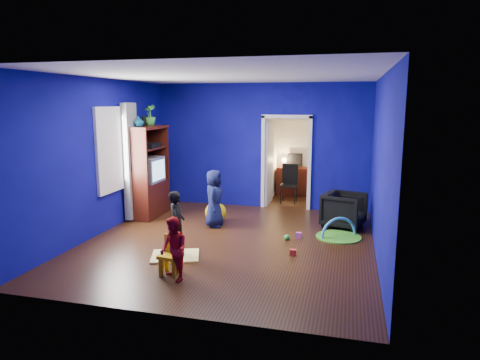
% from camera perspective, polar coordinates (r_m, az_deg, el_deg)
% --- Properties ---
extents(floor, '(5.00, 5.50, 0.01)m').
position_cam_1_polar(floor, '(7.71, -1.48, -8.25)').
color(floor, black).
rests_on(floor, ground).
extents(ceiling, '(5.00, 5.50, 0.01)m').
position_cam_1_polar(ceiling, '(7.32, -1.58, 13.80)').
color(ceiling, white).
rests_on(ceiling, wall_back).
extents(wall_back, '(5.00, 0.02, 2.90)m').
position_cam_1_polar(wall_back, '(10.03, 2.81, 4.54)').
color(wall_back, '#0A0965').
rests_on(wall_back, floor).
extents(wall_front, '(5.00, 0.02, 2.90)m').
position_cam_1_polar(wall_front, '(4.83, -10.53, -1.82)').
color(wall_front, '#0A0965').
rests_on(wall_front, floor).
extents(wall_left, '(0.02, 5.50, 2.90)m').
position_cam_1_polar(wall_left, '(8.41, -18.16, 2.94)').
color(wall_left, '#0A0965').
rests_on(wall_left, floor).
extents(wall_right, '(0.02, 5.50, 2.90)m').
position_cam_1_polar(wall_right, '(7.11, 18.23, 1.69)').
color(wall_right, '#0A0965').
rests_on(wall_right, floor).
extents(alcove, '(1.00, 1.75, 2.50)m').
position_cam_1_polar(alcove, '(10.81, 6.86, 3.82)').
color(alcove, silver).
rests_on(alcove, floor).
extents(armchair, '(0.95, 0.93, 0.70)m').
position_cam_1_polar(armchair, '(8.75, 13.70, -3.92)').
color(armchair, black).
rests_on(armchair, floor).
extents(child_black, '(0.41, 0.46, 1.06)m').
position_cam_1_polar(child_black, '(7.00, -8.42, -5.74)').
color(child_black, black).
rests_on(child_black, floor).
extents(child_navy, '(0.41, 0.59, 1.15)m').
position_cam_1_polar(child_navy, '(8.52, -3.47, -2.47)').
color(child_navy, '#10103C').
rests_on(child_navy, floor).
extents(toddler_red, '(0.55, 0.55, 0.90)m').
position_cam_1_polar(toddler_red, '(6.05, -8.84, -9.14)').
color(toddler_red, red).
rests_on(toddler_red, floor).
extents(vase, '(0.26, 0.26, 0.22)m').
position_cam_1_polar(vase, '(9.11, -13.38, 7.62)').
color(vase, '#0C5666').
rests_on(vase, tv_armoire).
extents(potted_plant, '(0.28, 0.28, 0.45)m').
position_cam_1_polar(potted_plant, '(9.57, -11.95, 8.47)').
color(potted_plant, green).
rests_on(potted_plant, tv_armoire).
extents(tv_armoire, '(0.58, 1.14, 1.96)m').
position_cam_1_polar(tv_armoire, '(9.48, -12.27, 1.12)').
color(tv_armoire, '#380E09').
rests_on(tv_armoire, floor).
extents(crt_tv, '(0.46, 0.70, 0.54)m').
position_cam_1_polar(crt_tv, '(9.46, -12.06, 1.35)').
color(crt_tv, silver).
rests_on(crt_tv, tv_armoire).
extents(yellow_blanket, '(0.90, 0.81, 0.03)m').
position_cam_1_polar(yellow_blanket, '(7.07, -8.63, -9.98)').
color(yellow_blanket, '#F2E07A').
rests_on(yellow_blanket, floor).
extents(hopper_ball, '(0.44, 0.44, 0.44)m').
position_cam_1_polar(hopper_ball, '(8.85, -3.26, -4.35)').
color(hopper_ball, yellow).
rests_on(hopper_ball, floor).
extents(kid_chair, '(0.32, 0.32, 0.50)m').
position_cam_1_polar(kid_chair, '(6.34, -9.33, -10.14)').
color(kid_chair, yellow).
rests_on(kid_chair, floor).
extents(play_mat, '(0.82, 0.82, 0.02)m').
position_cam_1_polar(play_mat, '(8.16, 13.00, -7.38)').
color(play_mat, green).
rests_on(play_mat, floor).
extents(toy_arch, '(0.65, 0.45, 0.74)m').
position_cam_1_polar(toy_arch, '(8.16, 13.01, -7.32)').
color(toy_arch, '#3F8CD8').
rests_on(toy_arch, floor).
extents(window_left, '(0.03, 0.95, 1.55)m').
position_cam_1_polar(window_left, '(8.69, -16.87, 3.89)').
color(window_left, white).
rests_on(window_left, wall_left).
extents(curtain, '(0.14, 0.42, 2.40)m').
position_cam_1_polar(curtain, '(9.14, -14.38, 2.41)').
color(curtain, slate).
rests_on(curtain, floor).
extents(doorway, '(1.16, 0.10, 2.10)m').
position_cam_1_polar(doorway, '(9.98, 6.17, 2.15)').
color(doorway, white).
rests_on(doorway, floor).
extents(study_desk, '(0.88, 0.44, 0.75)m').
position_cam_1_polar(study_desk, '(11.56, 7.19, -0.15)').
color(study_desk, '#3D140A').
rests_on(study_desk, floor).
extents(desk_monitor, '(0.40, 0.05, 0.32)m').
position_cam_1_polar(desk_monitor, '(11.59, 7.33, 2.75)').
color(desk_monitor, black).
rests_on(desk_monitor, study_desk).
extents(desk_lamp, '(0.14, 0.14, 0.14)m').
position_cam_1_polar(desk_lamp, '(11.57, 5.92, 2.67)').
color(desk_lamp, '#FFD88C').
rests_on(desk_lamp, study_desk).
extents(folding_chair, '(0.40, 0.40, 0.92)m').
position_cam_1_polar(folding_chair, '(10.61, 6.54, -0.61)').
color(folding_chair, black).
rests_on(folding_chair, floor).
extents(book_shelf, '(0.88, 0.24, 0.04)m').
position_cam_1_polar(book_shelf, '(11.49, 7.45, 8.04)').
color(book_shelf, white).
rests_on(book_shelf, study_desk).
extents(toy_0, '(0.10, 0.08, 0.10)m').
position_cam_1_polar(toy_0, '(7.10, 7.08, -9.55)').
color(toy_0, red).
rests_on(toy_0, floor).
extents(toy_1, '(0.10, 0.08, 0.10)m').
position_cam_1_polar(toy_1, '(6.73, -10.07, -10.75)').
color(toy_1, '#DC620B').
rests_on(toy_1, floor).
extents(toy_2, '(0.11, 0.11, 0.11)m').
position_cam_1_polar(toy_2, '(7.83, 6.28, -7.58)').
color(toy_2, green).
rests_on(toy_2, floor).
extents(toy_3, '(0.10, 0.08, 0.10)m').
position_cam_1_polar(toy_3, '(7.99, 7.85, -7.29)').
color(toy_3, '#C94BAE').
rests_on(toy_3, floor).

